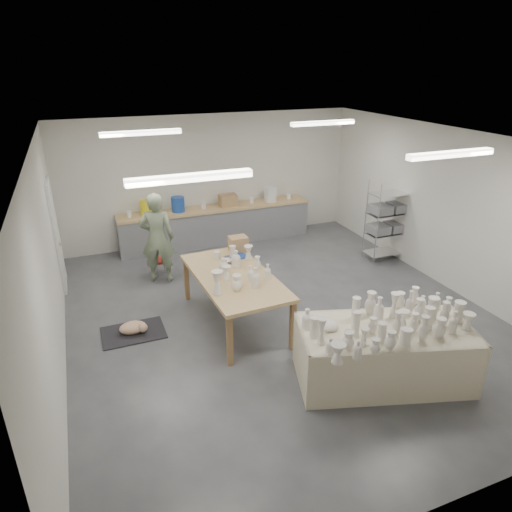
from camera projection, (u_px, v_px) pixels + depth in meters
name	position (u px, v px, depth m)	size (l,w,h in m)	color
room	(274.00, 201.00, 7.21)	(8.00, 8.02, 3.00)	#424449
back_counter	(216.00, 224.00, 10.94)	(4.60, 0.60, 1.24)	tan
wire_shelf	(388.00, 219.00, 9.91)	(0.88, 0.48, 1.80)	silver
drying_table	(384.00, 352.00, 6.22)	(2.54, 1.76, 1.19)	olive
work_table	(235.00, 273.00, 7.53)	(1.27, 2.38, 1.25)	tan
rug	(133.00, 333.00, 7.45)	(1.00, 0.70, 0.02)	black
cat	(134.00, 327.00, 7.40)	(0.47, 0.36, 0.19)	white
potter	(157.00, 238.00, 8.89)	(0.66, 0.44, 1.82)	gray
red_stool	(158.00, 261.00, 9.36)	(0.42, 0.42, 0.33)	red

